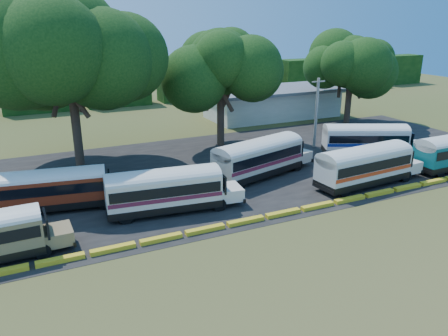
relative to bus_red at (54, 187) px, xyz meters
name	(u,v)px	position (x,y,z in m)	size (l,w,h in m)	color
ground	(272,225)	(12.98, -8.87, -1.77)	(160.00, 160.00, 0.00)	#324717
asphalt_strip	(214,170)	(13.98, 3.13, -1.76)	(64.00, 24.00, 0.02)	black
curb	(265,217)	(12.98, -7.87, -1.62)	(53.70, 0.45, 0.30)	yellow
terminal_building	(272,103)	(30.98, 21.13, 0.26)	(19.00, 9.00, 4.00)	silver
treeline_backdrop	(118,87)	(12.98, 39.13, 1.23)	(130.00, 4.00, 6.00)	black
bus_red	(54,187)	(0.00, 0.00, 0.00)	(9.65, 3.77, 3.09)	black
bus_cream_west	(167,188)	(7.22, -3.83, 0.07)	(10.11, 3.54, 3.25)	black
bus_cream_east	(260,156)	(16.90, -0.19, 0.19)	(10.85, 5.38, 3.47)	black
bus_white_red	(366,164)	(23.80, -5.71, 0.16)	(10.53, 3.29, 3.41)	black
bus_white_blue	(367,138)	(29.84, 0.74, 0.09)	(10.14, 6.45, 3.30)	black
tree_west	(67,42)	(2.86, 8.56, 9.60)	(12.94, 12.94, 16.15)	#3C2A1E
tree_center	(220,63)	(18.12, 10.72, 7.16)	(9.47, 9.47, 12.45)	#3C2A1E
tree_east	(352,63)	(38.15, 13.61, 6.13)	(9.30, 9.30, 11.36)	#3C2A1E
utility_pole	(316,112)	(27.08, 5.72, 2.06)	(1.60, 0.30, 7.45)	gray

